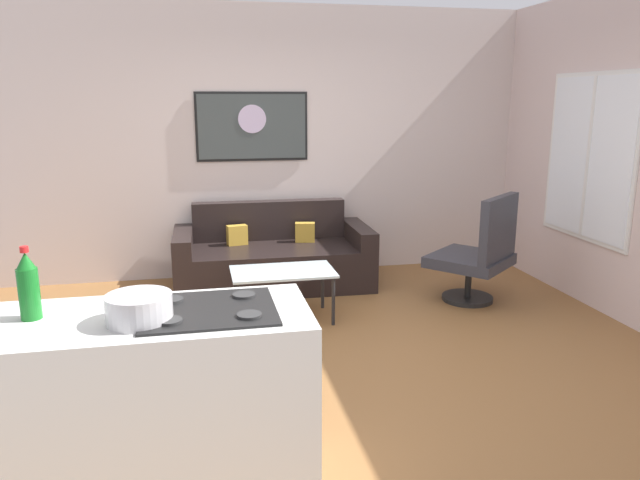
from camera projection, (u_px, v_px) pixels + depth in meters
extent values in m
cube|color=brown|center=(331.00, 365.00, 4.37)|extent=(6.40, 6.40, 0.04)
cube|color=beige|center=(281.00, 143.00, 6.35)|extent=(6.40, 0.05, 2.80)
cube|color=black|center=(274.00, 267.00, 6.09)|extent=(1.60, 0.91, 0.41)
cube|color=black|center=(269.00, 220.00, 6.34)|extent=(1.59, 0.19, 0.41)
cube|color=black|center=(184.00, 262.00, 5.90)|extent=(0.19, 0.88, 0.60)
cube|color=black|center=(359.00, 254.00, 6.23)|extent=(0.19, 0.88, 0.60)
cube|color=gold|center=(237.00, 235.00, 6.10)|extent=(0.22, 0.14, 0.20)
cube|color=gold|center=(305.00, 232.00, 6.23)|extent=(0.22, 0.14, 0.20)
cube|color=silver|center=(283.00, 272.00, 5.12)|extent=(0.87, 0.52, 0.02)
cylinder|color=#232326|center=(239.00, 308.00, 4.88)|extent=(0.03, 0.03, 0.42)
cylinder|color=#232326|center=(333.00, 301.00, 5.04)|extent=(0.03, 0.03, 0.42)
cylinder|color=#232326|center=(235.00, 291.00, 5.30)|extent=(0.03, 0.03, 0.42)
cylinder|color=#232326|center=(323.00, 286.00, 5.45)|extent=(0.03, 0.03, 0.42)
cylinder|color=black|center=(467.00, 298.00, 5.71)|extent=(0.48, 0.48, 0.04)
cylinder|color=black|center=(468.00, 278.00, 5.66)|extent=(0.06, 0.06, 0.36)
cube|color=#2E2F37|center=(469.00, 260.00, 5.62)|extent=(0.94, 0.94, 0.10)
cube|color=#2E2F37|center=(499.00, 228.00, 5.39)|extent=(0.57, 0.50, 0.58)
cube|color=silver|center=(157.00, 409.00, 2.79)|extent=(1.42, 0.65, 0.93)
cube|color=black|center=(209.00, 310.00, 2.73)|extent=(0.60, 0.52, 0.01)
cylinder|color=#2D2D2D|center=(169.00, 321.00, 2.56)|extent=(0.11, 0.11, 0.01)
cylinder|color=#2D2D2D|center=(249.00, 315.00, 2.63)|extent=(0.11, 0.11, 0.01)
cylinder|color=#2D2D2D|center=(171.00, 300.00, 2.83)|extent=(0.11, 0.11, 0.01)
cylinder|color=#2D2D2D|center=(244.00, 295.00, 2.90)|extent=(0.11, 0.11, 0.01)
cylinder|color=#176E22|center=(29.00, 294.00, 2.61)|extent=(0.09, 0.09, 0.23)
cone|color=#176E22|center=(25.00, 260.00, 2.58)|extent=(0.08, 0.08, 0.07)
cylinder|color=red|center=(24.00, 249.00, 2.57)|extent=(0.04, 0.04, 0.03)
cylinder|color=silver|center=(140.00, 321.00, 2.59)|extent=(0.16, 0.16, 0.01)
cylinder|color=silver|center=(139.00, 308.00, 2.58)|extent=(0.28, 0.28, 0.12)
cube|color=black|center=(252.00, 127.00, 6.21)|extent=(1.16, 0.01, 0.70)
cube|color=#3F4645|center=(252.00, 127.00, 6.21)|extent=(1.11, 0.02, 0.65)
cylinder|color=#C4B0CF|center=(252.00, 119.00, 6.18)|extent=(0.29, 0.01, 0.29)
cube|color=silver|center=(590.00, 158.00, 5.43)|extent=(0.02, 1.24, 1.50)
cube|color=white|center=(589.00, 158.00, 5.43)|extent=(0.01, 1.16, 1.42)
cube|color=silver|center=(588.00, 158.00, 5.42)|extent=(0.01, 0.04, 1.42)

